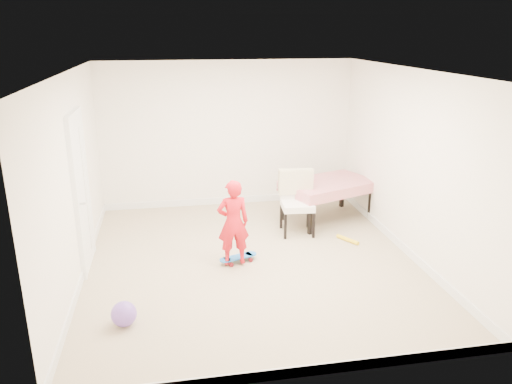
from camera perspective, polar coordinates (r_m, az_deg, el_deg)
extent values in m
plane|color=tan|center=(7.04, -0.52, -7.91)|extent=(5.00, 5.00, 0.00)
cube|color=white|center=(6.35, -0.59, 13.50)|extent=(4.50, 5.00, 0.04)
cube|color=white|center=(8.97, -3.22, 6.54)|extent=(4.50, 0.04, 2.60)
cube|color=white|center=(4.30, 5.04, -6.54)|extent=(4.50, 0.04, 2.60)
cube|color=white|center=(6.60, -20.01, 1.25)|extent=(0.04, 5.00, 2.60)
cube|color=white|center=(7.28, 17.06, 3.06)|extent=(0.04, 5.00, 2.60)
cube|color=white|center=(6.96, -19.33, -0.21)|extent=(0.11, 0.94, 2.11)
cube|color=white|center=(9.30, -3.10, -0.95)|extent=(4.50, 0.02, 0.12)
cube|color=white|center=(4.93, 4.65, -19.80)|extent=(4.50, 0.02, 0.12)
cube|color=white|center=(7.04, -19.01, -8.46)|extent=(0.02, 5.00, 0.12)
cube|color=white|center=(7.68, 16.28, -5.90)|extent=(0.02, 5.00, 0.12)
imported|color=red|center=(6.70, -2.62, -3.79)|extent=(0.45, 0.31, 1.19)
sphere|color=#7950C0|center=(5.77, -14.87, -13.32)|extent=(0.28, 0.28, 0.28)
cylinder|color=yellow|center=(7.78, 10.43, -5.37)|extent=(0.26, 0.37, 0.06)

